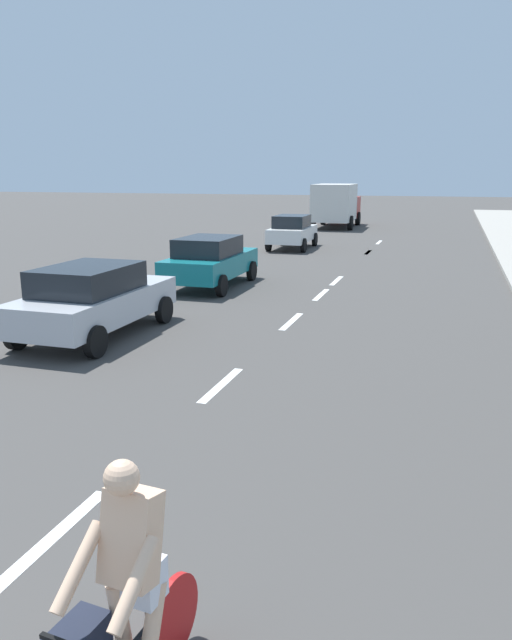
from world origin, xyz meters
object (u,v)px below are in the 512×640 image
(cyclist, at_px, (117,608))
(parked_car_white, at_px, (292,231))
(parked_car_teal, at_px, (210,260))
(delivery_truck, at_px, (336,204))
(parked_car_silver, at_px, (93,298))

(cyclist, bearing_deg, parked_car_white, -72.47)
(parked_car_teal, height_order, delivery_truck, delivery_truck)
(parked_car_teal, height_order, parked_car_white, same)
(cyclist, relative_size, delivery_truck, 0.29)
(parked_car_silver, bearing_deg, parked_car_white, 89.64)
(parked_car_silver, xyz_separation_m, delivery_truck, (-0.01, 28.94, 0.66))
(parked_car_silver, distance_m, parked_car_white, 16.75)
(parked_car_silver, distance_m, parked_car_teal, 6.32)
(cyclist, relative_size, parked_car_teal, 0.43)
(delivery_truck, bearing_deg, cyclist, -83.19)
(parked_car_white, xyz_separation_m, delivery_truck, (-0.17, 12.20, 0.67))
(cyclist, height_order, parked_car_white, cyclist)
(cyclist, relative_size, parked_car_white, 0.46)
(parked_car_silver, height_order, parked_car_white, same)
(cyclist, relative_size, parked_car_silver, 0.42)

